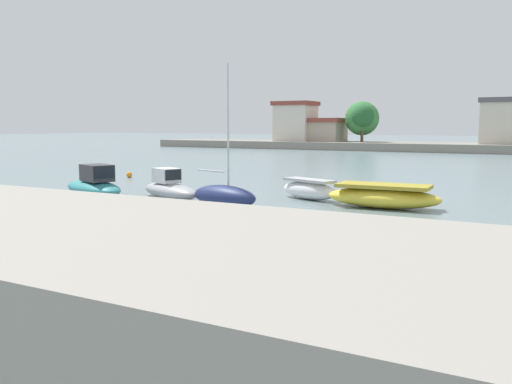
{
  "coord_description": "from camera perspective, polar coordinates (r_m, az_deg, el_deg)",
  "views": [
    {
      "loc": [
        13.64,
        -15.85,
        3.92
      ],
      "look_at": [
        0.11,
        8.54,
        0.52
      ],
      "focal_mm": 38.57,
      "sensor_mm": 36.0,
      "label": 1
    }
  ],
  "objects": [
    {
      "name": "moored_boat_3",
      "position": [
        29.26,
        5.53,
        0.26
      ],
      "size": [
        3.92,
        2.45,
        1.09
      ],
      "rotation": [
        0.0,
        0.0,
        -0.37
      ],
      "color": "white",
      "rests_on": "ground"
    },
    {
      "name": "mooring_buoy_1",
      "position": [
        42.36,
        -13.01,
        1.76
      ],
      "size": [
        0.43,
        0.43,
        0.43
      ],
      "primitive_type": "sphere",
      "color": "orange",
      "rests_on": "ground"
    },
    {
      "name": "mooring_buoy_0",
      "position": [
        32.09,
        12.51,
        -0.0
      ],
      "size": [
        0.25,
        0.25,
        0.25
      ],
      "primitive_type": "sphere",
      "color": "orange",
      "rests_on": "ground"
    },
    {
      "name": "mooring_buoy_2",
      "position": [
        35.33,
        9.6,
        0.73
      ],
      "size": [
        0.29,
        0.29,
        0.29
      ],
      "primitive_type": "sphere",
      "color": "red",
      "rests_on": "ground"
    },
    {
      "name": "ground_plane",
      "position": [
        21.27,
        -11.52,
        -3.8
      ],
      "size": [
        400.0,
        400.0,
        0.0
      ],
      "primitive_type": "plane",
      "color": "slate"
    },
    {
      "name": "moored_boat_1",
      "position": [
        29.76,
        -8.92,
        0.36
      ],
      "size": [
        5.11,
        3.34,
        1.62
      ],
      "rotation": [
        0.0,
        0.0,
        -0.39
      ],
      "color": "#9E9EA3",
      "rests_on": "ground"
    },
    {
      "name": "moored_boat_0",
      "position": [
        31.79,
        -16.45,
        0.68
      ],
      "size": [
        5.78,
        3.9,
        1.78
      ],
      "rotation": [
        0.0,
        0.0,
        -0.38
      ],
      "color": "teal",
      "rests_on": "ground"
    },
    {
      "name": "moored_boat_2",
      "position": [
        26.31,
        -3.32,
        -0.38
      ],
      "size": [
        4.05,
        2.24,
        6.76
      ],
      "rotation": [
        0.0,
        0.0,
        -0.21
      ],
      "color": "navy",
      "rests_on": "ground"
    },
    {
      "name": "mooring_buoy_3",
      "position": [
        40.81,
        -9.59,
        1.61
      ],
      "size": [
        0.38,
        0.38,
        0.38
      ],
      "primitive_type": "sphere",
      "color": "white",
      "rests_on": "ground"
    },
    {
      "name": "moored_boat_4",
      "position": [
        26.81,
        13.04,
        -0.46
      ],
      "size": [
        5.48,
        2.34,
        1.14
      ],
      "rotation": [
        0.0,
        0.0,
        0.04
      ],
      "color": "yellow",
      "rests_on": "ground"
    },
    {
      "name": "distant_shoreline",
      "position": [
        87.42,
        19.36,
        5.45
      ],
      "size": [
        102.41,
        11.61,
        8.16
      ],
      "color": "gray",
      "rests_on": "ground"
    }
  ]
}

